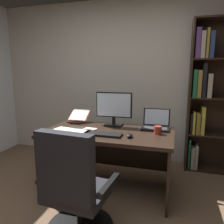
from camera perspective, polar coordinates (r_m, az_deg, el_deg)
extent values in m
cube|color=beige|center=(3.54, 4.58, 7.95)|extent=(5.01, 0.12, 2.50)
cube|color=black|center=(2.56, -1.12, -5.48)|extent=(1.50, 0.80, 0.04)
cube|color=black|center=(2.96, -14.69, -10.98)|extent=(0.03, 0.74, 0.69)
cube|color=black|center=(2.58, 14.76, -14.31)|extent=(0.03, 0.74, 0.69)
cube|color=black|center=(3.01, 1.06, -9.58)|extent=(1.38, 0.03, 0.48)
cube|color=black|center=(3.27, 19.61, 3.66)|extent=(0.02, 0.28, 2.11)
cube|color=black|center=(3.45, 26.37, 3.51)|extent=(0.85, 0.01, 2.11)
cube|color=black|center=(3.59, 25.33, -13.48)|extent=(0.80, 0.26, 0.02)
cube|color=#195633|center=(3.42, 19.56, -10.18)|extent=(0.03, 0.16, 0.43)
cube|color=gray|center=(3.44, 20.38, -11.12)|extent=(0.05, 0.17, 0.31)
cube|color=gray|center=(3.47, 21.18, -10.78)|extent=(0.04, 0.22, 0.34)
cube|color=black|center=(3.42, 26.03, -5.45)|extent=(0.80, 0.26, 0.02)
cube|color=black|center=(3.30, 20.05, -2.80)|extent=(0.03, 0.18, 0.29)
cube|color=gold|center=(3.29, 20.66, -2.65)|extent=(0.03, 0.16, 0.31)
cube|color=olive|center=(3.31, 21.59, -2.79)|extent=(0.05, 0.19, 0.30)
cube|color=gold|center=(3.31, 22.67, -2.05)|extent=(0.05, 0.20, 0.39)
cube|color=black|center=(3.32, 26.76, 3.24)|extent=(0.80, 0.26, 0.02)
cube|color=#195633|center=(3.23, 20.89, 7.03)|extent=(0.05, 0.20, 0.37)
cube|color=olive|center=(3.21, 21.94, 6.89)|extent=(0.05, 0.16, 0.37)
cube|color=black|center=(3.23, 23.01, 7.61)|extent=(0.05, 0.17, 0.46)
cube|color=gray|center=(3.25, 24.14, 6.36)|extent=(0.06, 0.21, 0.32)
cube|color=#512D66|center=(3.22, 21.64, 16.39)|extent=(0.06, 0.16, 0.39)
cube|color=gray|center=(3.24, 22.70, 15.88)|extent=(0.05, 0.19, 0.34)
cube|color=olive|center=(3.25, 23.71, 16.10)|extent=(0.03, 0.19, 0.38)
cube|color=navy|center=(3.25, 24.67, 15.69)|extent=(0.05, 0.18, 0.34)
cylinder|color=black|center=(2.13, -8.42, -24.27)|extent=(0.06, 0.06, 0.30)
cube|color=black|center=(2.03, -8.58, -20.00)|extent=(0.54, 0.53, 0.07)
cube|color=black|center=(1.74, -12.29, -14.10)|extent=(0.48, 0.15, 0.55)
cube|color=black|center=(2.12, -15.47, -15.16)|extent=(0.09, 0.39, 0.04)
cube|color=black|center=(1.86, -0.82, -18.55)|extent=(0.09, 0.39, 0.04)
cube|color=black|center=(2.80, 0.45, -3.40)|extent=(0.22, 0.16, 0.02)
cylinder|color=black|center=(2.79, 0.45, -2.31)|extent=(0.04, 0.04, 0.09)
cube|color=black|center=(2.76, 0.51, 1.90)|extent=(0.47, 0.02, 0.32)
cube|color=silver|center=(2.74, 0.39, 1.84)|extent=(0.44, 0.00, 0.29)
cube|color=black|center=(2.67, 11.29, -4.29)|extent=(0.33, 0.22, 0.02)
cube|color=#2D2D30|center=(2.65, 11.27, -4.12)|extent=(0.28, 0.12, 0.00)
cube|color=black|center=(2.78, 11.63, -1.28)|extent=(0.33, 0.05, 0.21)
cube|color=silver|center=(2.77, 11.62, -1.28)|extent=(0.29, 0.04, 0.19)
cube|color=black|center=(2.40, -2.43, -5.82)|extent=(0.42, 0.15, 0.02)
ellipsoid|color=black|center=(2.32, 4.65, -6.21)|extent=(0.06, 0.10, 0.04)
cube|color=black|center=(2.96, -9.29, -2.84)|extent=(0.14, 0.12, 0.01)
cube|color=black|center=(2.92, -9.68, -2.81)|extent=(0.24, 0.01, 0.01)
cube|color=#DB422D|center=(3.04, -8.51, -0.85)|extent=(0.27, 0.21, 0.13)
cube|color=white|center=(3.03, -8.55, -0.71)|extent=(0.24, 0.19, 0.12)
cube|color=green|center=(2.58, -13.51, -5.12)|extent=(0.28, 0.34, 0.01)
cube|color=green|center=(2.44, -9.40, -5.85)|extent=(0.28, 0.34, 0.01)
cube|color=white|center=(2.57, -13.53, -4.86)|extent=(0.26, 0.33, 0.02)
cube|color=white|center=(2.44, -9.41, -5.58)|extent=(0.26, 0.33, 0.02)
cylinder|color=#B7B7BC|center=(2.51, -11.52, -5.30)|extent=(0.07, 0.28, 0.02)
cube|color=white|center=(2.59, -6.31, -4.76)|extent=(0.17, 0.22, 0.01)
cylinder|color=maroon|center=(2.58, -5.90, -4.60)|extent=(0.14, 0.01, 0.01)
cylinder|color=maroon|center=(2.49, 11.93, -4.66)|extent=(0.09, 0.09, 0.09)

